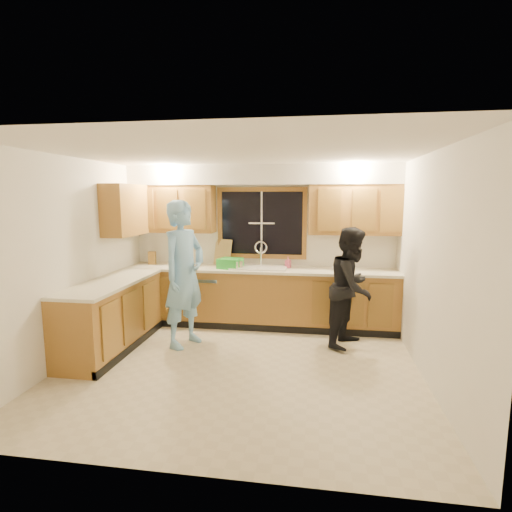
{
  "coord_description": "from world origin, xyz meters",
  "views": [
    {
      "loc": [
        0.88,
        -4.44,
        2.01
      ],
      "look_at": [
        0.1,
        0.65,
        1.25
      ],
      "focal_mm": 28.0,
      "sensor_mm": 36.0,
      "label": 1
    }
  ],
  "objects_px": {
    "woman": "(352,287)",
    "dish_crate": "(230,263)",
    "stove": "(88,329)",
    "man": "(184,274)",
    "dishwasher": "(207,298)",
    "sink": "(259,272)",
    "soap_bottle": "(288,262)",
    "knife_block": "(152,258)",
    "bowl": "(338,269)"
  },
  "relations": [
    {
      "from": "man",
      "to": "knife_block",
      "type": "distance_m",
      "value": 1.42
    },
    {
      "from": "man",
      "to": "soap_bottle",
      "type": "height_order",
      "value": "man"
    },
    {
      "from": "dishwasher",
      "to": "woman",
      "type": "relative_size",
      "value": 0.51
    },
    {
      "from": "woman",
      "to": "soap_bottle",
      "type": "distance_m",
      "value": 1.21
    },
    {
      "from": "knife_block",
      "to": "woman",
      "type": "bearing_deg",
      "value": -24.05
    },
    {
      "from": "stove",
      "to": "dish_crate",
      "type": "bearing_deg",
      "value": 52.23
    },
    {
      "from": "dish_crate",
      "to": "soap_bottle",
      "type": "height_order",
      "value": "soap_bottle"
    },
    {
      "from": "man",
      "to": "soap_bottle",
      "type": "bearing_deg",
      "value": -28.23
    },
    {
      "from": "man",
      "to": "dish_crate",
      "type": "distance_m",
      "value": 1.01
    },
    {
      "from": "man",
      "to": "woman",
      "type": "relative_size",
      "value": 1.22
    },
    {
      "from": "sink",
      "to": "dishwasher",
      "type": "distance_m",
      "value": 0.96
    },
    {
      "from": "woman",
      "to": "dish_crate",
      "type": "xyz_separation_m",
      "value": [
        -1.81,
        0.58,
        0.19
      ]
    },
    {
      "from": "dishwasher",
      "to": "stove",
      "type": "distance_m",
      "value": 2.04
    },
    {
      "from": "man",
      "to": "dish_crate",
      "type": "bearing_deg",
      "value": -3.15
    },
    {
      "from": "woman",
      "to": "dish_crate",
      "type": "relative_size",
      "value": 4.93
    },
    {
      "from": "stove",
      "to": "bowl",
      "type": "bearing_deg",
      "value": 30.96
    },
    {
      "from": "bowl",
      "to": "woman",
      "type": "bearing_deg",
      "value": -76.0
    },
    {
      "from": "sink",
      "to": "dish_crate",
      "type": "relative_size",
      "value": 2.61
    },
    {
      "from": "dish_crate",
      "to": "woman",
      "type": "bearing_deg",
      "value": -17.88
    },
    {
      "from": "woman",
      "to": "bowl",
      "type": "xyz_separation_m",
      "value": [
        -0.16,
        0.63,
        0.13
      ]
    },
    {
      "from": "woman",
      "to": "soap_bottle",
      "type": "height_order",
      "value": "woman"
    },
    {
      "from": "sink",
      "to": "woman",
      "type": "distance_m",
      "value": 1.51
    },
    {
      "from": "dishwasher",
      "to": "soap_bottle",
      "type": "height_order",
      "value": "soap_bottle"
    },
    {
      "from": "dish_crate",
      "to": "sink",
      "type": "bearing_deg",
      "value": 9.48
    },
    {
      "from": "dishwasher",
      "to": "soap_bottle",
      "type": "relative_size",
      "value": 4.73
    },
    {
      "from": "sink",
      "to": "woman",
      "type": "relative_size",
      "value": 0.53
    },
    {
      "from": "man",
      "to": "dishwasher",
      "type": "bearing_deg",
      "value": 20.8
    },
    {
      "from": "dishwasher",
      "to": "knife_block",
      "type": "relative_size",
      "value": 3.93
    },
    {
      "from": "dish_crate",
      "to": "man",
      "type": "bearing_deg",
      "value": -115.69
    },
    {
      "from": "knife_block",
      "to": "soap_bottle",
      "type": "bearing_deg",
      "value": -10.6
    },
    {
      "from": "soap_bottle",
      "to": "man",
      "type": "bearing_deg",
      "value": -140.78
    },
    {
      "from": "dish_crate",
      "to": "bowl",
      "type": "xyz_separation_m",
      "value": [
        1.65,
        0.05,
        -0.05
      ]
    },
    {
      "from": "dish_crate",
      "to": "knife_block",
      "type": "bearing_deg",
      "value": 172.57
    },
    {
      "from": "dish_crate",
      "to": "bowl",
      "type": "distance_m",
      "value": 1.65
    },
    {
      "from": "woman",
      "to": "dish_crate",
      "type": "distance_m",
      "value": 1.91
    },
    {
      "from": "bowl",
      "to": "dish_crate",
      "type": "bearing_deg",
      "value": -178.22
    },
    {
      "from": "stove",
      "to": "soap_bottle",
      "type": "distance_m",
      "value": 3.01
    },
    {
      "from": "knife_block",
      "to": "bowl",
      "type": "distance_m",
      "value": 3.0
    },
    {
      "from": "dishwasher",
      "to": "stove",
      "type": "relative_size",
      "value": 0.91
    },
    {
      "from": "dishwasher",
      "to": "soap_bottle",
      "type": "xyz_separation_m",
      "value": [
        1.29,
        0.11,
        0.6
      ]
    },
    {
      "from": "sink",
      "to": "knife_block",
      "type": "xyz_separation_m",
      "value": [
        -1.8,
        0.1,
        0.16
      ]
    },
    {
      "from": "sink",
      "to": "knife_block",
      "type": "relative_size",
      "value": 4.12
    },
    {
      "from": "sink",
      "to": "soap_bottle",
      "type": "distance_m",
      "value": 0.48
    },
    {
      "from": "stove",
      "to": "woman",
      "type": "xyz_separation_m",
      "value": [
        3.16,
        1.17,
        0.36
      ]
    },
    {
      "from": "sink",
      "to": "knife_block",
      "type": "distance_m",
      "value": 1.8
    },
    {
      "from": "woman",
      "to": "bowl",
      "type": "bearing_deg",
      "value": 39.12
    },
    {
      "from": "man",
      "to": "woman",
      "type": "height_order",
      "value": "man"
    },
    {
      "from": "soap_bottle",
      "to": "knife_block",
      "type": "bearing_deg",
      "value": 179.94
    },
    {
      "from": "sink",
      "to": "soap_bottle",
      "type": "xyz_separation_m",
      "value": [
        0.44,
        0.1,
        0.14
      ]
    },
    {
      "from": "woman",
      "to": "bowl",
      "type": "height_order",
      "value": "woman"
    }
  ]
}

